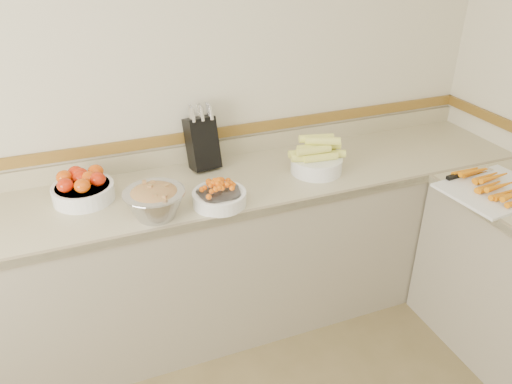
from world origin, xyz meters
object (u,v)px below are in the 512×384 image
object	(u,v)px
rhubarb_bowl	(155,201)
cutting_board	(494,187)
tomato_bowl	(83,187)
cherry_tomato_bowl	(219,195)
corn_bowl	(317,159)
knife_block	(202,142)

from	to	relation	value
rhubarb_bowl	cutting_board	bearing A→B (deg)	-12.99
tomato_bowl	cherry_tomato_bowl	distance (m)	0.67
tomato_bowl	cherry_tomato_bowl	world-z (taller)	tomato_bowl
corn_bowl	knife_block	bearing A→B (deg)	152.90
cherry_tomato_bowl	cutting_board	distance (m)	1.39
corn_bowl	cutting_board	xyz separation A→B (m)	(0.74, -0.52, -0.05)
rhubarb_bowl	cherry_tomato_bowl	bearing A→B (deg)	-0.02
tomato_bowl	cherry_tomato_bowl	xyz separation A→B (m)	(0.60, -0.29, -0.02)
tomato_bowl	cherry_tomato_bowl	size ratio (longest dim) A/B	1.14
tomato_bowl	rhubarb_bowl	size ratio (longest dim) A/B	1.05
knife_block	tomato_bowl	size ratio (longest dim) A/B	1.24
cherry_tomato_bowl	rhubarb_bowl	distance (m)	0.31
rhubarb_bowl	cutting_board	xyz separation A→B (m)	(1.64, -0.38, -0.06)
knife_block	tomato_bowl	bearing A→B (deg)	-167.76
tomato_bowl	corn_bowl	size ratio (longest dim) A/B	0.96
cherry_tomato_bowl	rhubarb_bowl	size ratio (longest dim) A/B	0.92
cherry_tomato_bowl	cutting_board	bearing A→B (deg)	-15.84
cutting_board	cherry_tomato_bowl	bearing A→B (deg)	164.16
corn_bowl	cutting_board	bearing A→B (deg)	-35.50
tomato_bowl	cutting_board	bearing A→B (deg)	-19.05
knife_block	cherry_tomato_bowl	bearing A→B (deg)	-95.71
knife_block	cutting_board	size ratio (longest dim) A/B	0.69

